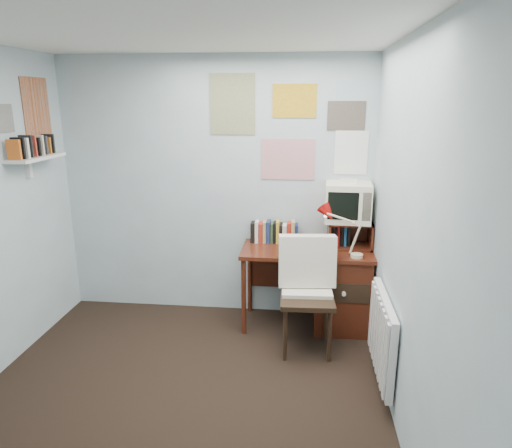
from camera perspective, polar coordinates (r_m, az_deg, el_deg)
The scene contains 14 objects.
ground at distance 3.40m, azimuth -10.68°, elevation -23.00°, with size 3.50×3.50×0.00m, color black.
back_wall at distance 4.46m, azimuth -5.12°, elevation 4.34°, with size 3.00×0.02×2.50m, color silver.
right_wall at distance 2.75m, azimuth 19.35°, elevation -3.45°, with size 0.02×3.50×2.50m, color silver.
ceiling at distance 2.71m, azimuth -13.51°, elevation 23.52°, with size 3.00×3.50×0.02m, color white.
desk at distance 4.37m, azimuth 9.83°, elevation -7.65°, with size 1.20×0.55×0.76m.
desk_chair at distance 3.90m, azimuth 6.41°, elevation -9.31°, with size 0.49×0.47×0.95m, color black.
desk_lamp at distance 4.03m, azimuth 12.63°, elevation -1.42°, with size 0.28×0.24×0.40m, color #AC0D0B.
tv_riser at distance 4.33m, azimuth 11.60°, elevation -1.24°, with size 0.40×0.30×0.25m, color #502012.
crt_tv at distance 4.26m, azimuth 11.43°, elevation 2.95°, with size 0.41×0.38×0.39m, color #F0E7C9.
book_row at distance 4.38m, azimuth 3.28°, elevation -0.94°, with size 0.60×0.14×0.22m, color #502012.
radiator at distance 3.57m, azimuth 15.53°, elevation -13.29°, with size 0.09×0.80×0.60m, color white.
wall_shelf at distance 4.31m, azimuth -25.78°, elevation 7.49°, with size 0.20×0.62×0.24m, color white.
posters_back at distance 4.29m, azimuth 4.09°, elevation 12.02°, with size 1.20×0.01×0.90m, color white.
posters_left at distance 4.33m, azimuth -27.45°, elevation 12.40°, with size 0.01×0.70×0.60m, color white.
Camera 1 is at (0.85, -2.54, 2.10)m, focal length 32.00 mm.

